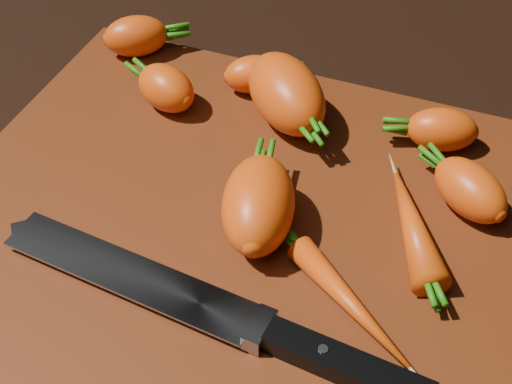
% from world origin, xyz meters
% --- Properties ---
extents(ground, '(2.00, 2.00, 0.01)m').
position_xyz_m(ground, '(0.00, 0.00, -0.01)').
color(ground, black).
extents(cutting_board, '(0.50, 0.40, 0.01)m').
position_xyz_m(cutting_board, '(0.00, 0.00, 0.01)').
color(cutting_board, '#5A230B').
rests_on(cutting_board, ground).
extents(carrot_0, '(0.08, 0.07, 0.04)m').
position_xyz_m(carrot_0, '(-0.19, 0.17, 0.03)').
color(carrot_0, '#EF4F0E').
rests_on(carrot_0, cutting_board).
extents(carrot_1, '(0.07, 0.06, 0.04)m').
position_xyz_m(carrot_1, '(-0.13, 0.10, 0.03)').
color(carrot_1, '#EF4F0E').
rests_on(carrot_1, cutting_board).
extents(carrot_2, '(0.11, 0.12, 0.06)m').
position_xyz_m(carrot_2, '(-0.02, 0.12, 0.04)').
color(carrot_2, '#EF4F0E').
rests_on(carrot_2, cutting_board).
extents(carrot_3, '(0.08, 0.11, 0.06)m').
position_xyz_m(carrot_3, '(0.01, -0.01, 0.04)').
color(carrot_3, '#EF4F0E').
rests_on(carrot_3, cutting_board).
extents(carrot_4, '(0.07, 0.05, 0.04)m').
position_xyz_m(carrot_4, '(0.12, 0.14, 0.03)').
color(carrot_4, '#EF4F0E').
rests_on(carrot_4, cutting_board).
extents(carrot_5, '(0.07, 0.06, 0.04)m').
position_xyz_m(carrot_5, '(-0.06, 0.16, 0.03)').
color(carrot_5, '#EF4F0E').
rests_on(carrot_5, cutting_board).
extents(carrot_6, '(0.08, 0.08, 0.04)m').
position_xyz_m(carrot_6, '(0.16, 0.07, 0.03)').
color(carrot_6, '#EF4F0E').
rests_on(carrot_6, cutting_board).
extents(carrot_7, '(0.11, 0.09, 0.02)m').
position_xyz_m(carrot_7, '(0.10, -0.06, 0.02)').
color(carrot_7, '#EF4F0E').
rests_on(carrot_7, cutting_board).
extents(carrot_8, '(0.08, 0.11, 0.03)m').
position_xyz_m(carrot_8, '(0.12, 0.02, 0.03)').
color(carrot_8, '#EF4F0E').
rests_on(carrot_8, cutting_board).
extents(knife, '(0.33, 0.06, 0.02)m').
position_xyz_m(knife, '(-0.04, -0.10, 0.02)').
color(knife, gray).
rests_on(knife, cutting_board).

